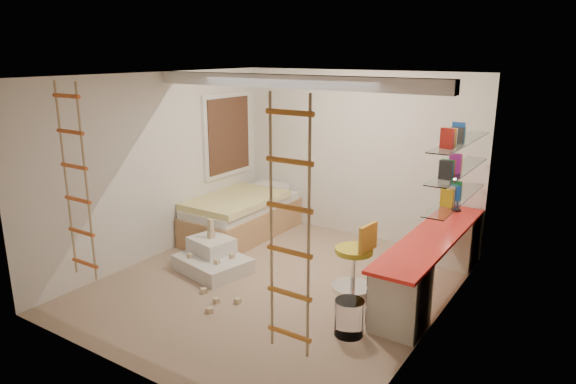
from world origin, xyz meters
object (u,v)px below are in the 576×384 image
Objects in this scene: swivel_chair at (355,265)px; play_platform at (212,259)px; bed at (242,215)px; desk at (431,261)px.

play_platform is at bearing -165.46° from swivel_chair.
desk is at bearing -6.49° from bed.
bed is at bearing 173.51° from desk.
desk is 0.92m from swivel_chair.
swivel_chair reaches higher than play_platform.
bed is 1.91× the size of play_platform.
desk is 3.22m from bed.
desk is 2.86m from play_platform.
desk is at bearing 19.59° from play_platform.
swivel_chair is at bearing 14.54° from play_platform.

